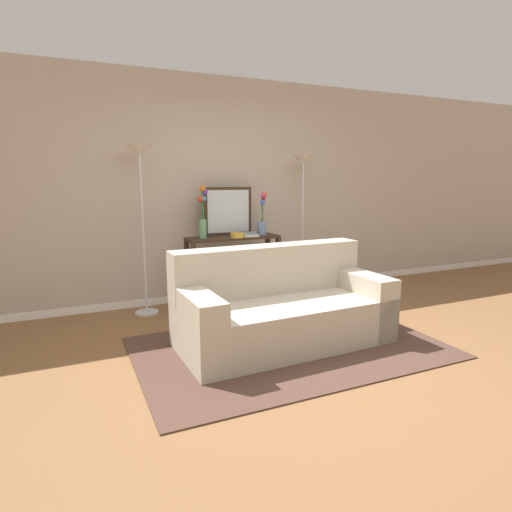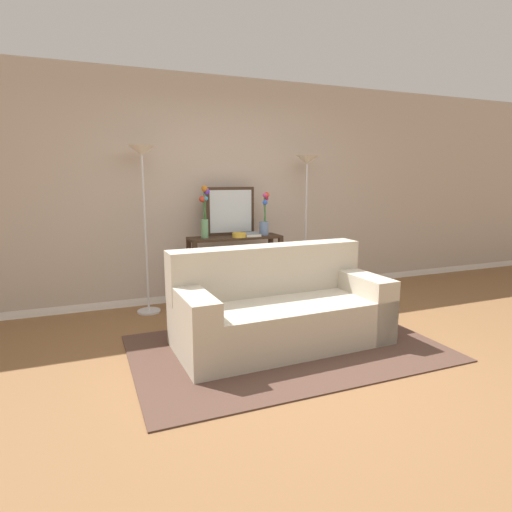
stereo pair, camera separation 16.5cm
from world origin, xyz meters
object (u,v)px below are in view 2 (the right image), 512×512
Objects in this scene: vase_tall_flowers at (205,211)px; book_stack at (252,234)px; couch at (279,310)px; book_row_under_console at (211,302)px; floor_lamp_right at (307,187)px; wall_mirror at (231,211)px; console_table at (235,259)px; fruit_bowl at (239,235)px; floor_lamp_left at (143,183)px; vase_short_flowers at (264,220)px.

vase_tall_flowers is 0.62m from book_stack.
couch is 1.39m from book_row_under_console.
floor_lamp_right is 2.99× the size of wall_mirror.
console_table is (0.05, 1.34, 0.24)m from couch.
fruit_bowl is 0.60× the size of book_row_under_console.
couch is 10.11× the size of book_stack.
floor_lamp_right reaches higher than console_table.
vase_tall_flowers is (-0.32, 1.33, 0.83)m from couch.
fruit_bowl is 0.16m from book_stack.
fruit_bowl reaches higher than console_table.
wall_mirror is 0.39m from book_stack.
vase_tall_flowers is at bearing -177.42° from floor_lamp_right.
floor_lamp_left is at bearing -175.38° from wall_mirror.
vase_tall_flowers reaches higher than fruit_bowl.
fruit_bowl is at bearing -170.79° from floor_lamp_right.
floor_lamp_right is 6.64× the size of book_row_under_console.
vase_tall_flowers is (-1.35, -0.06, -0.26)m from floor_lamp_right.
couch is at bearing -92.02° from console_table.
couch is at bearing -100.14° from book_stack.
couch is 7.23× the size of book_row_under_console.
vase_tall_flowers is 1.09m from book_row_under_console.
fruit_bowl is (0.01, -0.10, 0.30)m from console_table.
floor_lamp_right is 1.03m from wall_mirror.
couch is 1.56m from vase_short_flowers.
book_row_under_console is at bearing -180.00° from console_table.
console_table is 0.58m from wall_mirror.
vase_tall_flowers reaches higher than vase_short_flowers.
vase_tall_flowers reaches higher than wall_mirror.
console_table is 5.77× the size of book_stack.
floor_lamp_right is (2.01, -0.00, -0.05)m from floor_lamp_left.
book_stack is (0.54, -0.08, -0.29)m from vase_tall_flowers.
wall_mirror is at bearing 158.37° from vase_short_flowers.
floor_lamp_left is 0.74m from vase_tall_flowers.
book_stack is at bearing -10.21° from book_row_under_console.
console_table is at bearing 97.75° from fruit_bowl.
fruit_bowl is (0.06, 1.24, 0.54)m from couch.
wall_mirror is 0.99× the size of vase_tall_flowers.
couch reaches higher than book_stack.
fruit_bowl is (-0.97, -0.16, -0.55)m from floor_lamp_right.
vase_short_flowers is at bearing -1.71° from console_table.
couch reaches higher than book_row_under_console.
wall_mirror reaches higher than console_table.
couch is 3.26× the size of wall_mirror.
book_row_under_console is at bearing -177.54° from floor_lamp_right.
vase_short_flowers is at bearing 13.99° from fruit_bowl.
console_table is 1.30m from floor_lamp_right.
console_table is 0.59m from book_row_under_console.
wall_mirror is at bearing 91.89° from console_table.
floor_lamp_right is 2.97× the size of vase_tall_flowers.
vase_tall_flowers is at bearing 165.82° from fruit_bowl.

